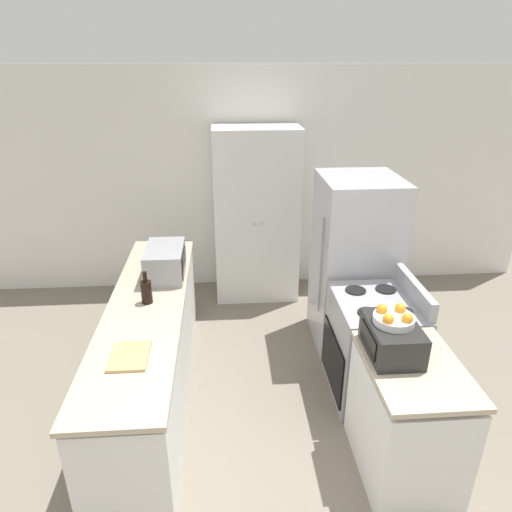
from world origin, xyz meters
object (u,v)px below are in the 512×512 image
stove (372,347)px  toaster_oven (392,339)px  wine_bottle (146,291)px  fruit_bowl (394,318)px  pantry_cabinet (256,215)px  refrigerator (354,263)px  microwave (165,262)px

stove → toaster_oven: bearing=-101.5°
wine_bottle → fruit_bowl: fruit_bowl is taller
pantry_cabinet → stove: 2.11m
refrigerator → fruit_bowl: size_ratio=6.37×
fruit_bowl → microwave: bearing=141.7°
toaster_oven → fruit_bowl: fruit_bowl is taller
pantry_cabinet → stove: size_ratio=1.90×
pantry_cabinet → toaster_oven: pantry_cabinet is taller
microwave → stove: bearing=-19.1°
refrigerator → wine_bottle: size_ratio=6.30×
refrigerator → microwave: (-1.76, -0.21, 0.18)m
pantry_cabinet → fruit_bowl: 2.62m
toaster_oven → microwave: bearing=141.3°
refrigerator → microwave: refrigerator is taller
refrigerator → wine_bottle: 1.99m
fruit_bowl → refrigerator: bearing=83.4°
wine_bottle → toaster_oven: bearing=-25.1°
stove → toaster_oven: size_ratio=2.37×
pantry_cabinet → microwave: (-0.89, -1.27, 0.02)m
toaster_oven → wine_bottle: bearing=154.9°
stove → refrigerator: 0.90m
stove → fruit_bowl: 0.96m
refrigerator → toaster_oven: 1.50m
microwave → toaster_oven: size_ratio=1.18×
toaster_oven → fruit_bowl: bearing=84.9°
microwave → fruit_bowl: fruit_bowl is taller
refrigerator → fruit_bowl: bearing=-96.6°
pantry_cabinet → fruit_bowl: (0.70, -2.52, 0.15)m
wine_bottle → fruit_bowl: bearing=-24.6°
pantry_cabinet → microwave: pantry_cabinet is taller
stove → microwave: 1.91m
stove → microwave: (-1.73, 0.60, 0.57)m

